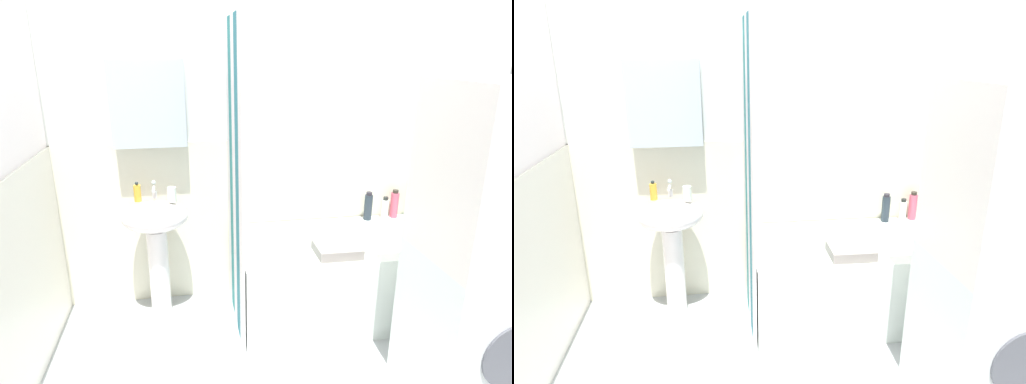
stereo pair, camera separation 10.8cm
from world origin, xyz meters
TOP-DOWN VIEW (x-y plane):
  - wall_back_tiled at (-0.05, 1.26)m, footprint 3.60×0.18m
  - sink at (-0.87, 1.03)m, footprint 0.44×0.34m
  - faucet at (-0.87, 1.11)m, footprint 0.03×0.12m
  - soap_dispenser at (-0.98, 1.08)m, footprint 0.05×0.05m
  - toothbrush_cup at (-0.75, 1.04)m, footprint 0.06×0.06m
  - bathtub at (0.40, 0.84)m, footprint 1.47×0.75m
  - shower_curtain at (-0.35, 0.84)m, footprint 0.01×0.75m
  - body_wash_bottle at (1.04, 1.15)m, footprint 0.04×0.04m
  - conditioner_bottle at (0.92, 1.17)m, footprint 0.06×0.06m
  - shampoo_bottle at (0.84, 1.15)m, footprint 0.05×0.05m
  - lotion_bottle at (0.70, 1.15)m, footprint 0.06×0.06m
  - towel_folded at (0.27, 0.62)m, footprint 0.28×0.24m
  - washer_dryer_stack at (0.79, -0.05)m, footprint 0.63×0.58m

SIDE VIEW (x-z plane):
  - bathtub at x=0.40m, z-range 0.00..0.57m
  - towel_folded at x=0.27m, z-range 0.57..0.63m
  - sink at x=-0.87m, z-range 0.20..1.04m
  - shampoo_bottle at x=0.84m, z-range 0.56..0.74m
  - conditioner_bottle at x=0.92m, z-range 0.56..0.78m
  - lotion_bottle at x=0.70m, z-range 0.56..0.78m
  - body_wash_bottle at x=1.04m, z-range 0.56..0.80m
  - washer_dryer_stack at x=0.79m, z-range 0.00..1.69m
  - toothbrush_cup at x=-0.75m, z-range 0.84..0.94m
  - soap_dispenser at x=-0.98m, z-range 0.83..0.97m
  - faucet at x=-0.87m, z-range 0.84..0.96m
  - shower_curtain at x=-0.35m, z-range 0.00..2.00m
  - wall_back_tiled at x=-0.05m, z-range -0.06..2.34m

